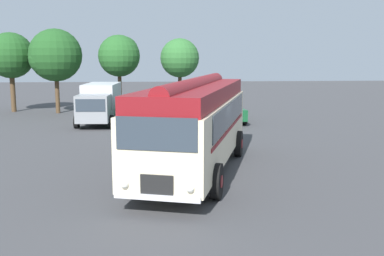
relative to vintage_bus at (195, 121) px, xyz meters
The scene contains 10 objects.
ground_plane 1.90m from the vintage_bus, 13.43° to the right, with size 120.00×120.00×0.00m, color #3D3D3F.
vintage_bus is the anchor object (origin of this frame).
car_near_left 12.44m from the vintage_bus, 101.65° to the left, with size 2.00×4.22×1.66m.
car_mid_left 12.83m from the vintage_bus, 88.57° to the left, with size 1.97×4.21×1.66m.
car_mid_right 12.83m from the vintage_bus, 75.97° to the left, with size 2.23×4.33×1.66m.
box_van 13.65m from the vintage_bus, 111.45° to the left, with size 2.58×5.87×2.50m.
tree_far_left 23.14m from the vintage_bus, 122.60° to the left, with size 3.49×3.49×6.06m.
tree_left_of_centre 20.35m from the vintage_bus, 116.30° to the left, with size 3.91×3.91×6.29m.
tree_centre 19.03m from the vintage_bus, 102.46° to the left, with size 3.14×3.14×5.86m.
tree_right_of_centre 19.26m from the vintage_bus, 88.57° to the left, with size 3.03×3.03×5.64m.
Camera 1 is at (-1.63, -16.22, 4.26)m, focal length 42.00 mm.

